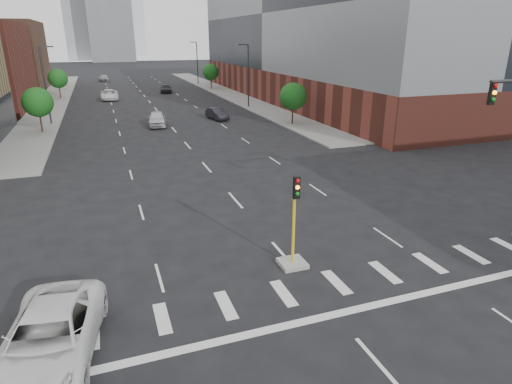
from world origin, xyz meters
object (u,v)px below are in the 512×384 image
parked_minivan (49,338)px  car_mid_right (217,114)px  car_deep_right (166,89)px  median_traffic_signal (293,247)px  car_near_left (157,119)px  car_distant (104,78)px  car_far_left (109,95)px

parked_minivan → car_mid_right: bearing=77.3°
car_mid_right → parked_minivan: bearing=-121.3°
car_mid_right → car_deep_right: 30.94m
median_traffic_signal → car_near_left: (-1.50, 35.90, -0.11)m
median_traffic_signal → car_near_left: median_traffic_signal is taller
median_traffic_signal → car_deep_right: 68.80m
car_distant → car_mid_right: bearing=-82.1°
car_deep_right → parked_minivan: size_ratio=0.82×
median_traffic_signal → car_far_left: (-6.06, 61.77, -0.14)m
parked_minivan → car_near_left: bearing=86.9°
median_traffic_signal → car_deep_right: bearing=86.2°
median_traffic_signal → car_deep_right: median_traffic_signal is taller
median_traffic_signal → parked_minivan: (-10.00, -2.97, -0.12)m
car_far_left → parked_minivan: bearing=-93.2°
car_mid_right → parked_minivan: size_ratio=0.71×
car_near_left → car_distant: bearing=101.1°
car_mid_right → car_near_left: bearing=-176.1°
car_mid_right → car_far_left: 27.03m
car_far_left → parked_minivan: size_ratio=0.98×
car_near_left → car_deep_right: (6.01, 32.75, -0.12)m
car_distant → parked_minivan: (-3.80, -99.05, 0.03)m
car_near_left → parked_minivan: bearing=-95.7°
car_near_left → car_deep_right: size_ratio=0.99×
car_far_left → parked_minivan: (-3.94, -64.73, 0.02)m
car_distant → parked_minivan: 99.12m
car_distant → median_traffic_signal: bearing=-90.5°
median_traffic_signal → car_mid_right: size_ratio=1.00×
car_far_left → car_distant: 34.32m
car_near_left → car_far_left: size_ratio=0.84×
median_traffic_signal → car_distant: median_traffic_signal is taller
car_near_left → car_mid_right: 8.11m
car_near_left → parked_minivan: size_ratio=0.82×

